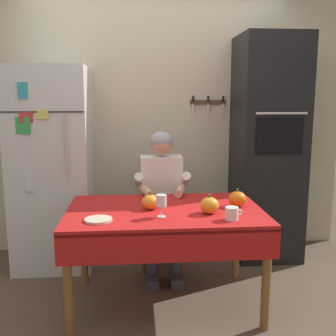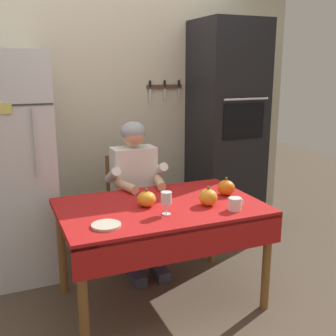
{
  "view_description": "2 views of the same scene",
  "coord_description": "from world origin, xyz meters",
  "px_view_note": "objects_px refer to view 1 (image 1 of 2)",
  "views": [
    {
      "loc": [
        -0.21,
        -2.67,
        1.53
      ],
      "look_at": [
        0.03,
        0.16,
        1.03
      ],
      "focal_mm": 42.46,
      "sensor_mm": 36.0,
      "label": 1
    },
    {
      "loc": [
        -1.01,
        -2.44,
        1.68
      ],
      "look_at": [
        0.09,
        0.18,
        0.98
      ],
      "focal_mm": 44.08,
      "sensor_mm": 36.0,
      "label": 2
    }
  ],
  "objects_px": {
    "pumpkin_medium": "(209,205)",
    "wall_oven": "(267,149)",
    "dining_table": "(165,221)",
    "wine_glass": "(161,201)",
    "chair_behind_person": "(161,210)",
    "refrigerator": "(53,168)",
    "serving_tray": "(98,220)",
    "pumpkin_small": "(151,202)",
    "coffee_mug": "(232,214)",
    "pumpkin_large": "(237,199)",
    "seated_person": "(162,191)"
  },
  "relations": [
    {
      "from": "pumpkin_large",
      "to": "pumpkin_medium",
      "type": "height_order",
      "value": "pumpkin_medium"
    },
    {
      "from": "pumpkin_large",
      "to": "serving_tray",
      "type": "height_order",
      "value": "pumpkin_large"
    },
    {
      "from": "refrigerator",
      "to": "serving_tray",
      "type": "relative_size",
      "value": 9.93
    },
    {
      "from": "chair_behind_person",
      "to": "wine_glass",
      "type": "relative_size",
      "value": 6.05
    },
    {
      "from": "refrigerator",
      "to": "dining_table",
      "type": "relative_size",
      "value": 1.29
    },
    {
      "from": "wall_oven",
      "to": "wine_glass",
      "type": "distance_m",
      "value": 1.56
    },
    {
      "from": "dining_table",
      "to": "wine_glass",
      "type": "relative_size",
      "value": 9.1
    },
    {
      "from": "pumpkin_medium",
      "to": "wall_oven",
      "type": "bearing_deg",
      "value": 54.28
    },
    {
      "from": "pumpkin_small",
      "to": "seated_person",
      "type": "bearing_deg",
      "value": 78.17
    },
    {
      "from": "dining_table",
      "to": "pumpkin_medium",
      "type": "relative_size",
      "value": 10.14
    },
    {
      "from": "pumpkin_small",
      "to": "wine_glass",
      "type": "bearing_deg",
      "value": -72.41
    },
    {
      "from": "wine_glass",
      "to": "pumpkin_medium",
      "type": "xyz_separation_m",
      "value": [
        0.34,
        0.06,
        -0.05
      ]
    },
    {
      "from": "wine_glass",
      "to": "refrigerator",
      "type": "bearing_deg",
      "value": 130.79
    },
    {
      "from": "pumpkin_small",
      "to": "serving_tray",
      "type": "bearing_deg",
      "value": -144.32
    },
    {
      "from": "wall_oven",
      "to": "dining_table",
      "type": "distance_m",
      "value": 1.45
    },
    {
      "from": "refrigerator",
      "to": "pumpkin_medium",
      "type": "xyz_separation_m",
      "value": [
        1.25,
        -1.0,
        -0.1
      ]
    },
    {
      "from": "dining_table",
      "to": "serving_tray",
      "type": "height_order",
      "value": "serving_tray"
    },
    {
      "from": "seated_person",
      "to": "serving_tray",
      "type": "distance_m",
      "value": 0.96
    },
    {
      "from": "seated_person",
      "to": "pumpkin_medium",
      "type": "xyz_separation_m",
      "value": [
        0.28,
        -0.72,
        0.06
      ]
    },
    {
      "from": "coffee_mug",
      "to": "pumpkin_small",
      "type": "relative_size",
      "value": 0.89
    },
    {
      "from": "refrigerator",
      "to": "pumpkin_large",
      "type": "bearing_deg",
      "value": -29.54
    },
    {
      "from": "wall_oven",
      "to": "pumpkin_small",
      "type": "relative_size",
      "value": 16.13
    },
    {
      "from": "coffee_mug",
      "to": "chair_behind_person",
      "type": "bearing_deg",
      "value": 110.55
    },
    {
      "from": "pumpkin_small",
      "to": "chair_behind_person",
      "type": "bearing_deg",
      "value": 81.03
    },
    {
      "from": "seated_person",
      "to": "wall_oven",
      "type": "bearing_deg",
      "value": 17.21
    },
    {
      "from": "coffee_mug",
      "to": "wine_glass",
      "type": "height_order",
      "value": "wine_glass"
    },
    {
      "from": "chair_behind_person",
      "to": "serving_tray",
      "type": "xyz_separation_m",
      "value": [
        -0.47,
        -1.02,
        0.24
      ]
    },
    {
      "from": "seated_person",
      "to": "refrigerator",
      "type": "bearing_deg",
      "value": 163.94
    },
    {
      "from": "dining_table",
      "to": "chair_behind_person",
      "type": "bearing_deg",
      "value": 88.53
    },
    {
      "from": "chair_behind_person",
      "to": "pumpkin_small",
      "type": "distance_m",
      "value": 0.83
    },
    {
      "from": "refrigerator",
      "to": "pumpkin_large",
      "type": "relative_size",
      "value": 13.24
    },
    {
      "from": "wine_glass",
      "to": "serving_tray",
      "type": "relative_size",
      "value": 0.85
    },
    {
      "from": "refrigerator",
      "to": "pumpkin_large",
      "type": "distance_m",
      "value": 1.71
    },
    {
      "from": "pumpkin_medium",
      "to": "serving_tray",
      "type": "height_order",
      "value": "pumpkin_medium"
    },
    {
      "from": "refrigerator",
      "to": "wine_glass",
      "type": "distance_m",
      "value": 1.4
    },
    {
      "from": "dining_table",
      "to": "coffee_mug",
      "type": "height_order",
      "value": "coffee_mug"
    },
    {
      "from": "refrigerator",
      "to": "pumpkin_large",
      "type": "height_order",
      "value": "refrigerator"
    },
    {
      "from": "pumpkin_small",
      "to": "serving_tray",
      "type": "height_order",
      "value": "pumpkin_small"
    },
    {
      "from": "seated_person",
      "to": "coffee_mug",
      "type": "xyz_separation_m",
      "value": [
        0.4,
        -0.88,
        0.05
      ]
    },
    {
      "from": "pumpkin_medium",
      "to": "serving_tray",
      "type": "bearing_deg",
      "value": -171.88
    },
    {
      "from": "wall_oven",
      "to": "pumpkin_large",
      "type": "bearing_deg",
      "value": -120.06
    },
    {
      "from": "refrigerator",
      "to": "coffee_mug",
      "type": "distance_m",
      "value": 1.8
    },
    {
      "from": "refrigerator",
      "to": "wine_glass",
      "type": "bearing_deg",
      "value": -49.21
    },
    {
      "from": "seated_person",
      "to": "coffee_mug",
      "type": "bearing_deg",
      "value": -65.52
    },
    {
      "from": "dining_table",
      "to": "serving_tray",
      "type": "distance_m",
      "value": 0.51
    },
    {
      "from": "pumpkin_small",
      "to": "serving_tray",
      "type": "xyz_separation_m",
      "value": [
        -0.35,
        -0.25,
        -0.05
      ]
    },
    {
      "from": "refrigerator",
      "to": "seated_person",
      "type": "height_order",
      "value": "refrigerator"
    },
    {
      "from": "chair_behind_person",
      "to": "wine_glass",
      "type": "height_order",
      "value": "chair_behind_person"
    },
    {
      "from": "refrigerator",
      "to": "serving_tray",
      "type": "distance_m",
      "value": 1.23
    },
    {
      "from": "dining_table",
      "to": "serving_tray",
      "type": "relative_size",
      "value": 7.72
    }
  ]
}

